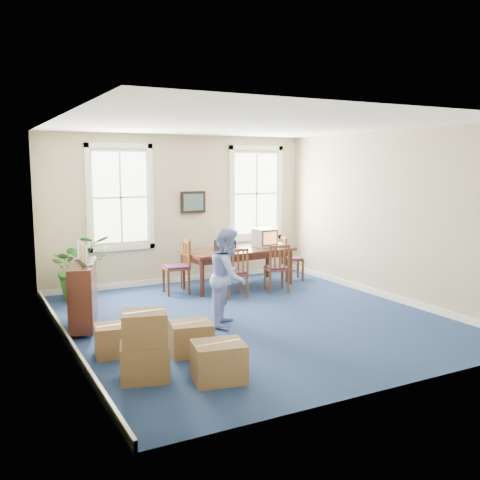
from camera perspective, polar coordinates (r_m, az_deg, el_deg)
name	(u,v)px	position (r m, az deg, el deg)	size (l,w,h in m)	color
floor	(251,318)	(9.10, 1.21, -8.33)	(6.50, 6.50, 0.00)	navy
ceiling	(252,125)	(8.75, 1.27, 12.20)	(6.50, 6.50, 0.00)	white
wall_back	(180,209)	(11.72, -6.47, 3.26)	(6.50, 6.50, 0.00)	tan
wall_front	(393,252)	(6.17, 15.98, -1.25)	(6.50, 6.50, 0.00)	tan
wall_left	(62,235)	(7.80, -18.44, 0.53)	(6.50, 6.50, 0.00)	tan
wall_right	(390,216)	(10.56, 15.66, 2.50)	(6.50, 6.50, 0.00)	tan
baseboard_back	(181,279)	(11.92, -6.30, -4.15)	(6.00, 0.04, 0.12)	white
baseboard_left	(69,341)	(8.14, -17.75, -10.27)	(0.04, 6.50, 0.12)	white
baseboard_right	(385,295)	(10.79, 15.24, -5.68)	(0.04, 6.50, 0.12)	white
window_left	(120,197)	(11.28, -12.64, 4.46)	(1.40, 0.12, 2.20)	white
window_right	(256,194)	(12.50, 1.72, 4.98)	(1.40, 0.12, 2.20)	white
wall_picture	(193,202)	(11.78, -5.03, 4.04)	(0.58, 0.06, 0.48)	black
conference_table	(237,268)	(11.36, -0.27, -2.95)	(2.35, 1.07, 0.80)	#451E17
crt_tv	(265,237)	(11.64, 2.64, 0.28)	(0.43, 0.47, 0.39)	#B7B7BC
game_console	(278,244)	(11.78, 4.11, -0.47)	(0.17, 0.21, 0.05)	white
equipment_bag	(225,245)	(11.20, -1.61, -0.51)	(0.40, 0.26, 0.20)	black
chair_near_left	(234,272)	(10.42, -0.59, -3.44)	(0.44, 0.44, 0.98)	brown
chair_near_right	(277,268)	(10.89, 3.92, -2.95)	(0.44, 0.44, 0.99)	brown
chair_end_left	(176,267)	(10.77, -6.85, -2.85)	(0.49, 0.49, 1.08)	brown
chair_end_right	(292,258)	(12.03, 5.61, -1.96)	(0.44, 0.44, 0.97)	brown
man	(228,276)	(8.59, -1.28, -3.89)	(0.77, 0.60, 1.58)	#8EA3EF
credenza	(83,298)	(8.81, -16.37, -5.93)	(0.35, 1.24, 0.98)	#451E17
brochure_rack	(83,257)	(8.68, -16.42, -1.73)	(0.13, 0.75, 0.33)	#99999E
potted_plant	(80,267)	(10.66, -16.71, -2.78)	(1.12, 0.98, 1.25)	#1B4716
cardboard_boxes	(159,338)	(6.76, -8.63, -10.34)	(1.55, 1.55, 0.88)	olive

